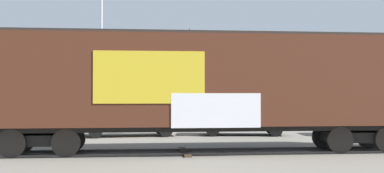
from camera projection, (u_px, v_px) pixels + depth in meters
ground_plane at (218, 153)px, 16.86m from camera, size 260.00×260.00×0.00m
track at (138, 152)px, 16.59m from camera, size 60.01×4.45×0.08m
freight_car at (204, 83)px, 16.86m from camera, size 15.97×3.51×4.22m
flagpole at (104, 28)px, 28.78m from camera, size 0.97×1.44×9.05m
hillside at (172, 81)px, 87.00m from camera, size 133.61×28.05×13.10m
parked_car_tan at (128, 118)px, 23.49m from camera, size 5.02×2.57×1.66m
parked_car_black at (241, 117)px, 24.02m from camera, size 4.54×2.15×1.80m
parked_car_red at (368, 118)px, 24.11m from camera, size 4.56×1.98×1.60m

